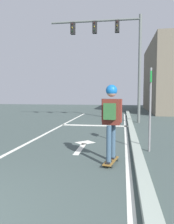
% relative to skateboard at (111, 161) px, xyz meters
% --- Properties ---
extents(lane_line_center, '(0.12, 20.00, 0.01)m').
position_rel_skateboard_xyz_m(lane_line_center, '(-2.82, 2.74, -0.07)').
color(lane_line_center, silver).
rests_on(lane_line_center, ground).
extents(lane_line_curbside, '(0.12, 20.00, 0.01)m').
position_rel_skateboard_xyz_m(lane_line_curbside, '(0.39, 2.74, -0.07)').
color(lane_line_curbside, silver).
rests_on(lane_line_curbside, ground).
extents(stop_bar, '(3.37, 0.40, 0.01)m').
position_rel_skateboard_xyz_m(stop_bar, '(-1.14, 6.15, -0.07)').
color(stop_bar, silver).
rests_on(stop_bar, ground).
extents(lane_arrow_stem, '(0.16, 1.40, 0.01)m').
position_rel_skateboard_xyz_m(lane_arrow_stem, '(-0.97, 1.31, -0.07)').
color(lane_arrow_stem, silver).
rests_on(lane_arrow_stem, ground).
extents(lane_arrow_head, '(0.71, 0.71, 0.01)m').
position_rel_skateboard_xyz_m(lane_arrow_head, '(-0.97, 2.16, -0.07)').
color(lane_arrow_head, silver).
rests_on(lane_arrow_head, ground).
extents(curb_strip, '(0.24, 24.00, 0.14)m').
position_rel_skateboard_xyz_m(curb_strip, '(0.64, 2.74, -0.00)').
color(curb_strip, '#94A297').
rests_on(curb_strip, ground).
extents(skateboard, '(0.35, 0.80, 0.09)m').
position_rel_skateboard_xyz_m(skateboard, '(0.00, 0.00, 0.00)').
color(skateboard, brown).
rests_on(skateboard, ground).
extents(skater, '(0.47, 0.64, 1.74)m').
position_rel_skateboard_xyz_m(skater, '(-0.00, -0.01, 1.13)').
color(skater, '#344E64').
rests_on(skater, skateboard).
extents(traffic_signal_mast, '(5.05, 0.34, 5.87)m').
position_rel_skateboard_xyz_m(traffic_signal_mast, '(-0.30, 7.65, 4.28)').
color(traffic_signal_mast, '#545A58').
rests_on(traffic_signal_mast, ground).
extents(street_sign_post, '(0.07, 0.44, 2.33)m').
position_rel_skateboard_xyz_m(street_sign_post, '(1.00, 1.32, 1.45)').
color(street_sign_post, slate).
rests_on(street_sign_post, ground).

